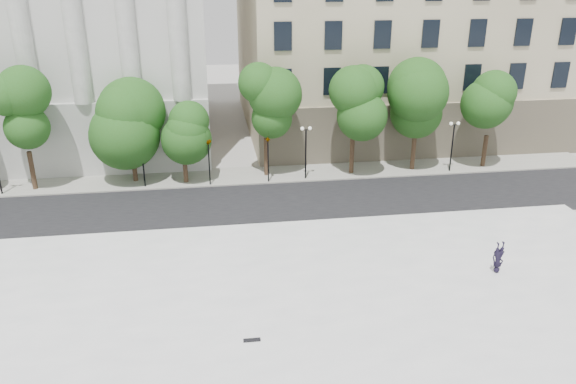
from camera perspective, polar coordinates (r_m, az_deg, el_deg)
name	(u,v)px	position (r m, az deg, el deg)	size (l,w,h in m)	color
ground	(273,377)	(24.36, -1.56, -18.28)	(160.00, 160.00, 0.00)	beige
plaza	(265,329)	(26.58, -2.36, -13.77)	(44.00, 22.00, 0.45)	white
street	(243,206)	(39.78, -4.64, -1.41)	(60.00, 8.00, 0.02)	black
far_sidewalk	(237,176)	(45.33, -5.17, 1.63)	(60.00, 4.00, 0.12)	#A9A79C
building_west	(38,0)	(59.06, -24.09, 17.40)	(31.50, 27.65, 25.60)	silver
building_east	(420,15)	(61.66, 13.31, 17.12)	(36.00, 26.15, 23.00)	beige
traffic_light_west	(208,139)	(42.50, -8.15, 5.38)	(1.09, 1.96, 4.28)	black
traffic_light_east	(268,138)	(42.77, -2.06, 5.47)	(0.39, 1.57, 4.13)	black
person_lying	(497,268)	(32.38, 20.45, -7.24)	(0.65, 0.43, 1.78)	black
skateboard	(252,340)	(25.52, -3.69, -14.78)	(0.76, 0.19, 0.08)	black
street_trees	(229,115)	(43.26, -6.01, 7.83)	(45.90, 5.42, 7.86)	#382619
lamp_posts	(232,147)	(43.06, -5.75, 4.54)	(35.71, 0.28, 4.33)	black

